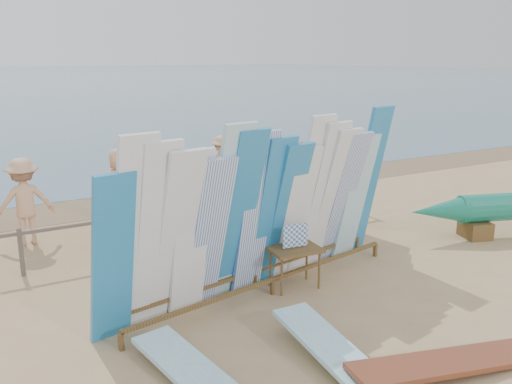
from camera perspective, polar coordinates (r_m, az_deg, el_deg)
ground at (r=8.59m, az=-6.98°, el=-12.86°), size 160.00×160.00×0.00m
wet_sand_strip at (r=15.10m, az=-17.72°, el=-1.51°), size 40.00×2.60×0.01m
fence at (r=11.00m, az=-13.20°, el=-3.49°), size 12.08×0.08×0.90m
main_surfboard_rack at (r=8.95m, az=0.82°, el=-2.44°), size 5.99×1.71×2.99m
side_surfboard_rack at (r=11.80m, az=8.02°, el=0.52°), size 2.06×1.93×2.53m
vendor_table at (r=9.39m, az=4.09°, el=-7.82°), size 0.92×0.70×1.15m
flat_board_c at (r=7.59m, az=19.42°, el=-17.52°), size 2.75×0.97×0.29m
flat_board_b at (r=7.26m, az=9.31°, el=-18.40°), size 0.64×2.71×0.36m
beach_chair_left at (r=11.61m, az=-15.16°, el=-4.69°), size 0.55×0.57×0.83m
beach_chair_right at (r=12.75m, az=-4.68°, el=-2.47°), size 0.62×0.64×0.89m
stroller at (r=12.72m, az=-2.37°, el=-1.57°), size 0.57×0.82×1.12m
beachgoer_4 at (r=13.63m, az=-12.04°, el=0.62°), size 0.79×0.99×1.57m
beachgoer_8 at (r=14.74m, az=4.41°, el=2.10°), size 0.82×0.87×1.67m
beachgoer_3 at (r=12.34m, az=-23.19°, el=-0.93°), size 1.20×0.51×1.85m
beachgoer_6 at (r=13.10m, az=-14.11°, el=0.55°), size 0.58×0.95×1.82m
beachgoer_9 at (r=15.12m, az=-3.52°, el=2.64°), size 1.18×0.54×1.79m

